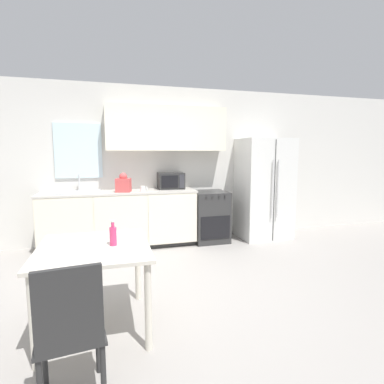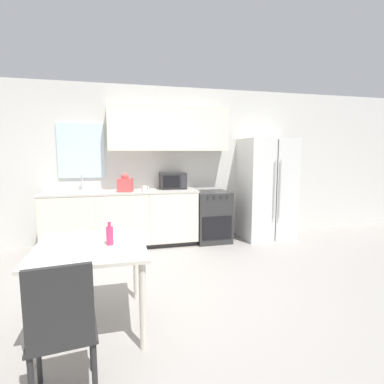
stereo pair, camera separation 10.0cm
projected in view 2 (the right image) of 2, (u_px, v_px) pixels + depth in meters
name	position (u px, v px, depth m)	size (l,w,h in m)	color
ground_plane	(168.00, 289.00, 3.44)	(12.00, 12.00, 0.00)	gray
wall_back	(151.00, 158.00, 5.23)	(12.00, 0.38, 2.70)	silver
kitchen_counter	(123.00, 219.00, 4.95)	(2.48, 0.62, 0.94)	#333333
oven_range	(211.00, 216.00, 5.31)	(0.60, 0.66, 0.89)	#2D2D2D
refrigerator	(266.00, 189.00, 5.46)	(0.90, 0.77, 1.81)	silver
kitchen_sink	(81.00, 191.00, 4.75)	(0.67, 0.46, 0.28)	#B7BABC
microwave	(173.00, 181.00, 5.19)	(0.44, 0.33, 0.28)	#282828
coffee_mug	(145.00, 189.00, 4.80)	(0.11, 0.08, 0.09)	white
grocery_bag_0	(125.00, 184.00, 4.79)	(0.26, 0.24, 0.31)	#D14C4C
dining_table	(91.00, 257.00, 2.63)	(0.94, 0.99, 0.75)	beige
dining_chair_near	(62.00, 325.00, 1.78)	(0.45, 0.45, 0.93)	#282828
drink_bottle	(110.00, 235.00, 2.62)	(0.06, 0.06, 0.23)	#DB386B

